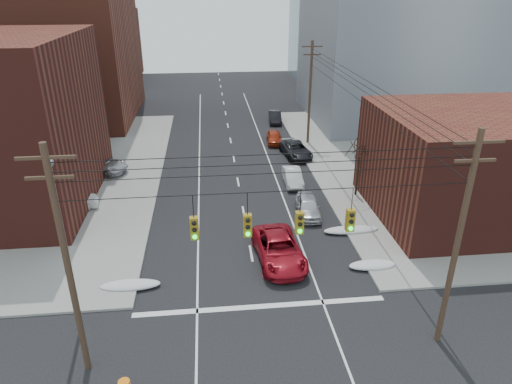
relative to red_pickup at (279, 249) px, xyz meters
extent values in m
cube|color=gray|center=(25.31, 16.02, -0.75)|extent=(40.00, 40.00, 0.15)
cube|color=#511E18|center=(-27.69, 63.02, 5.17)|extent=(22.00, 18.00, 12.00)
cube|color=gray|center=(20.31, 33.02, 11.67)|extent=(22.00, 20.00, 25.00)
cube|color=gray|center=(22.31, 59.02, 10.17)|extent=(20.00, 18.00, 22.00)
cube|color=#511E18|center=(16.31, 5.02, 3.17)|extent=(16.00, 12.00, 8.00)
cylinder|color=#473323|center=(-10.19, -7.98, 4.67)|extent=(0.28, 0.28, 11.00)
cube|color=#473323|center=(-10.19, -7.98, 9.57)|extent=(2.20, 0.12, 0.12)
cube|color=#473323|center=(-10.19, -7.98, 8.77)|extent=(1.80, 0.12, 0.12)
cylinder|color=#473323|center=(6.81, -7.98, 4.67)|extent=(0.28, 0.28, 11.00)
cube|color=#473323|center=(6.81, -7.98, 9.57)|extent=(2.20, 0.12, 0.12)
cube|color=#473323|center=(6.81, -7.98, 8.77)|extent=(1.80, 0.12, 0.12)
cylinder|color=#473323|center=(6.81, 23.02, 4.67)|extent=(0.28, 0.28, 11.00)
cube|color=#473323|center=(6.81, 23.02, 9.57)|extent=(2.20, 0.12, 0.12)
cube|color=#473323|center=(6.81, 23.02, 8.77)|extent=(1.80, 0.12, 0.12)
cylinder|color=black|center=(-1.69, -7.98, 7.77)|extent=(17.00, 0.04, 0.04)
cylinder|color=black|center=(-4.89, -7.98, 7.27)|extent=(0.03, 0.03, 1.00)
cube|color=olive|center=(-4.89, -7.98, 6.27)|extent=(0.35, 0.30, 1.00)
sphere|color=black|center=(-4.89, -8.15, 6.59)|extent=(0.20, 0.20, 0.20)
sphere|color=black|center=(-4.89, -8.15, 6.27)|extent=(0.20, 0.20, 0.20)
sphere|color=#0CE526|center=(-4.89, -8.15, 5.95)|extent=(0.20, 0.20, 0.20)
cylinder|color=black|center=(-2.69, -7.98, 7.27)|extent=(0.03, 0.03, 1.00)
cube|color=olive|center=(-2.69, -7.98, 6.27)|extent=(0.35, 0.30, 1.00)
sphere|color=black|center=(-2.69, -8.15, 6.59)|extent=(0.20, 0.20, 0.20)
sphere|color=black|center=(-2.69, -8.15, 6.27)|extent=(0.20, 0.20, 0.20)
sphere|color=#0CE526|center=(-2.69, -8.15, 5.95)|extent=(0.20, 0.20, 0.20)
cylinder|color=black|center=(-0.49, -7.98, 7.27)|extent=(0.03, 0.03, 1.00)
cube|color=olive|center=(-0.49, -7.98, 6.27)|extent=(0.35, 0.30, 1.00)
sphere|color=black|center=(-0.49, -8.15, 6.59)|extent=(0.20, 0.20, 0.20)
sphere|color=black|center=(-0.49, -8.15, 6.27)|extent=(0.20, 0.20, 0.20)
sphere|color=#0CE526|center=(-0.49, -8.15, 5.95)|extent=(0.20, 0.20, 0.20)
cylinder|color=black|center=(1.71, -7.98, 7.27)|extent=(0.03, 0.03, 1.00)
cube|color=olive|center=(1.71, -7.98, 6.27)|extent=(0.35, 0.30, 1.00)
sphere|color=black|center=(1.71, -8.15, 6.59)|extent=(0.20, 0.20, 0.20)
sphere|color=black|center=(1.71, -8.15, 6.27)|extent=(0.20, 0.20, 0.20)
sphere|color=#0CE526|center=(1.71, -8.15, 5.95)|extent=(0.20, 0.20, 0.20)
cylinder|color=gray|center=(-11.19, -4.98, 3.67)|extent=(0.18, 0.18, 9.00)
sphere|color=gray|center=(-11.19, -4.98, 8.27)|extent=(0.44, 0.44, 0.44)
cylinder|color=black|center=(7.91, 9.02, 0.92)|extent=(0.20, 0.20, 3.50)
cylinder|color=black|center=(8.29, 9.14, 3.25)|extent=(0.27, 0.82, 1.19)
cylinder|color=black|center=(8.13, 9.59, 3.33)|extent=(1.17, 0.54, 1.38)
cylinder|color=black|center=(7.48, 9.76, 3.36)|extent=(1.44, 1.00, 1.48)
cylinder|color=black|center=(7.51, 9.08, 3.25)|extent=(0.17, 0.84, 1.19)
cylinder|color=black|center=(7.46, 8.60, 3.33)|extent=(0.82, 0.99, 1.40)
cylinder|color=black|center=(7.97, 8.17, 3.36)|extent=(1.74, 0.21, 1.43)
cylinder|color=black|center=(8.24, 8.79, 3.25)|extent=(0.48, 0.73, 1.20)
ellipsoid|color=silver|center=(-9.09, -1.98, -0.62)|extent=(3.50, 1.08, 0.42)
ellipsoid|color=silver|center=(5.71, -1.48, -0.62)|extent=(3.00, 1.08, 0.42)
ellipsoid|color=silver|center=(5.71, 3.02, -0.62)|extent=(4.00, 1.08, 0.42)
imported|color=maroon|center=(0.00, 0.00, 0.00)|extent=(3.18, 6.14, 1.65)
imported|color=silver|center=(3.20, 6.11, -0.11)|extent=(2.08, 4.35, 1.44)
imported|color=silver|center=(3.11, 12.06, -0.15)|extent=(1.53, 4.14, 1.35)
imported|color=black|center=(4.71, 19.02, -0.11)|extent=(3.01, 5.44, 1.44)
imported|color=#A5A6AA|center=(4.51, 19.39, -0.20)|extent=(2.31, 4.49, 1.25)
imported|color=maroon|center=(3.11, 23.53, -0.15)|extent=(1.88, 4.08, 1.35)
imported|color=black|center=(4.41, 31.81, -0.12)|extent=(1.90, 4.44, 1.42)
imported|color=silver|center=(-15.10, 8.70, 0.00)|extent=(4.27, 2.08, 1.35)
imported|color=#A9A9AD|center=(-14.53, 16.34, 0.10)|extent=(6.13, 4.38, 1.55)
imported|color=silver|center=(-21.37, 17.52, 0.00)|extent=(4.19, 2.27, 1.35)
camera|label=1|loc=(-4.13, -24.61, 15.46)|focal=32.00mm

